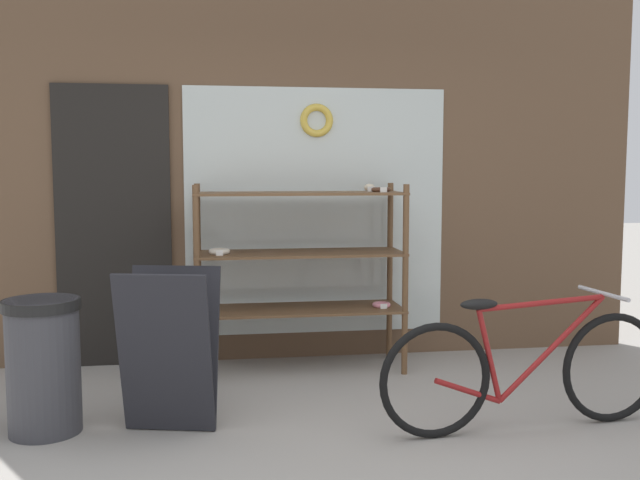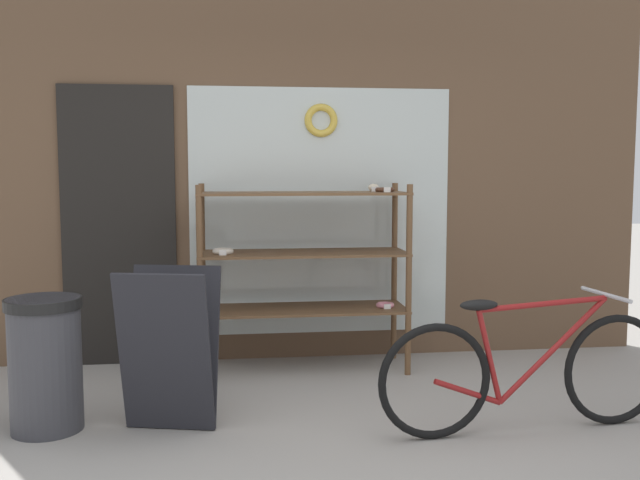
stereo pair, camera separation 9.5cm
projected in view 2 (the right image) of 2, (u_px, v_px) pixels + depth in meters
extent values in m
cube|color=brown|center=(294.00, 120.00, 5.48)|extent=(5.58, 0.08, 3.72)
cube|color=silver|center=(321.00, 212.00, 5.53)|extent=(2.02, 0.02, 1.90)
cube|color=black|center=(119.00, 227.00, 5.34)|extent=(0.84, 0.03, 2.10)
torus|color=gold|center=(321.00, 120.00, 5.44)|extent=(0.26, 0.06, 0.26)
cylinder|color=brown|center=(200.00, 285.00, 4.90)|extent=(0.04, 0.04, 1.37)
cylinder|color=brown|center=(409.00, 281.00, 5.08)|extent=(0.04, 0.04, 1.37)
cylinder|color=brown|center=(203.00, 275.00, 5.35)|extent=(0.04, 0.04, 1.37)
cylinder|color=brown|center=(394.00, 272.00, 5.53)|extent=(0.04, 0.04, 1.37)
cube|color=brown|center=(303.00, 309.00, 5.24)|extent=(1.51, 0.50, 0.02)
cube|color=brown|center=(303.00, 253.00, 5.20)|extent=(1.51, 0.50, 0.02)
cube|color=brown|center=(303.00, 193.00, 5.15)|extent=(1.51, 0.50, 0.02)
torus|color=beige|center=(223.00, 251.00, 5.07)|extent=(0.15, 0.15, 0.04)
cube|color=white|center=(223.00, 253.00, 4.99)|extent=(0.05, 0.00, 0.04)
torus|color=pink|center=(385.00, 305.00, 5.27)|extent=(0.14, 0.14, 0.03)
cube|color=white|center=(387.00, 307.00, 5.19)|extent=(0.05, 0.00, 0.04)
ellipsoid|color=beige|center=(374.00, 188.00, 5.35)|extent=(0.08, 0.07, 0.06)
cube|color=white|center=(375.00, 189.00, 5.30)|extent=(0.05, 0.00, 0.04)
torus|color=#4C2D1E|center=(385.00, 190.00, 5.22)|extent=(0.14, 0.14, 0.03)
cube|color=white|center=(387.00, 190.00, 5.14)|extent=(0.05, 0.00, 0.04)
torus|color=black|center=(435.00, 381.00, 3.89)|extent=(0.65, 0.10, 0.65)
torus|color=black|center=(615.00, 370.00, 4.12)|extent=(0.65, 0.10, 0.65)
cylinder|color=maroon|center=(553.00, 350.00, 4.02)|extent=(0.66, 0.09, 0.59)
cylinder|color=maroon|center=(543.00, 304.00, 3.98)|extent=(0.78, 0.10, 0.07)
cylinder|color=maroon|center=(489.00, 357.00, 3.94)|extent=(0.17, 0.05, 0.54)
cylinder|color=maroon|center=(468.00, 392.00, 3.94)|extent=(0.40, 0.07, 0.18)
ellipsoid|color=black|center=(479.00, 305.00, 3.90)|extent=(0.23, 0.11, 0.06)
cylinder|color=#B2B2B7|center=(605.00, 294.00, 4.06)|extent=(0.06, 0.46, 0.02)
cube|color=#232328|center=(164.00, 353.00, 3.93)|extent=(0.55, 0.31, 0.92)
cube|color=#232328|center=(174.00, 345.00, 4.11)|extent=(0.55, 0.31, 0.92)
cylinder|color=#38383D|center=(45.00, 364.00, 4.02)|extent=(0.40, 0.40, 0.76)
cylinder|color=black|center=(43.00, 303.00, 3.98)|extent=(0.42, 0.42, 0.06)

